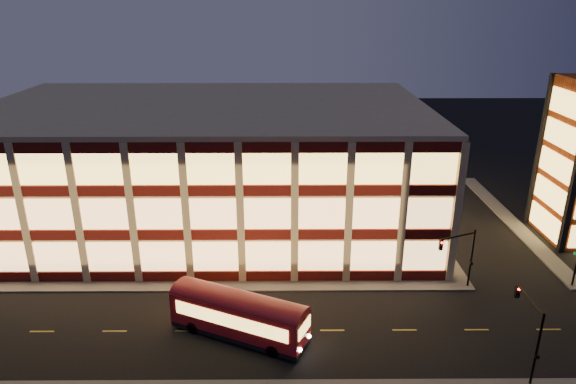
{
  "coord_description": "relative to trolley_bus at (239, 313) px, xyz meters",
  "views": [
    {
      "loc": [
        6.1,
        -41.65,
        25.71
      ],
      "look_at": [
        6.43,
        8.0,
        6.99
      ],
      "focal_mm": 32.0,
      "sensor_mm": 36.0,
      "label": 1
    }
  ],
  "objects": [
    {
      "name": "trolley_bus",
      "position": [
        0.0,
        0.0,
        0.0
      ],
      "size": [
        11.53,
        7.33,
        3.85
      ],
      "rotation": [
        0.0,
        0.0,
        -0.43
      ],
      "color": "maroon",
      "rests_on": "ground"
    },
    {
      "name": "office_building",
      "position": [
        -5.29,
        23.51,
        5.11
      ],
      "size": [
        50.45,
        30.45,
        14.5
      ],
      "color": "tan",
      "rests_on": "ground"
    },
    {
      "name": "sidewalk_office_south",
      "position": [
        -5.38,
        7.6,
        -2.06
      ],
      "size": [
        54.0,
        2.0,
        0.15
      ],
      "primitive_type": "cube",
      "color": "#514F4C",
      "rests_on": "ground"
    },
    {
      "name": "traffic_signal_far",
      "position": [
        19.83,
        6.83,
        1.98
      ],
      "size": [
        3.79,
        1.87,
        6.0
      ],
      "color": "black",
      "rests_on": "ground"
    },
    {
      "name": "sidewalk_tower_west",
      "position": [
        31.62,
        23.6,
        -2.06
      ],
      "size": [
        2.0,
        30.0,
        0.15
      ],
      "primitive_type": "cube",
      "color": "#514F4C",
      "rests_on": "ground"
    },
    {
      "name": "traffic_signal_near",
      "position": [
        21.12,
        -4.43,
        1.99
      ],
      "size": [
        0.32,
        4.45,
        6.0
      ],
      "color": "black",
      "rests_on": "ground"
    },
    {
      "name": "ground",
      "position": [
        -2.38,
        6.6,
        -2.14
      ],
      "size": [
        200.0,
        200.0,
        0.0
      ],
      "primitive_type": "plane",
      "color": "black",
      "rests_on": "ground"
    },
    {
      "name": "sidewalk_office_east",
      "position": [
        20.62,
        23.6,
        -2.06
      ],
      "size": [
        2.0,
        30.0,
        0.15
      ],
      "primitive_type": "cube",
      "color": "#514F4C",
      "rests_on": "ground"
    }
  ]
}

